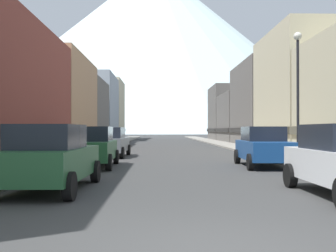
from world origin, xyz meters
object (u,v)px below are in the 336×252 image
at_px(car_left_0, 50,157).
at_px(car_left_1, 92,147).
at_px(car_left_2, 110,142).
at_px(streetlamp_right, 298,77).
at_px(potted_plant_1, 320,150).
at_px(car_right_1, 264,146).

height_order(car_left_0, car_left_1, same).
xyz_separation_m(car_left_0, car_left_2, (-0.00, 13.36, 0.00)).
bearing_deg(streetlamp_right, car_left_1, -179.64).
bearing_deg(car_left_1, potted_plant_1, 8.64).
relative_size(car_left_2, car_right_1, 1.00).
xyz_separation_m(car_left_1, car_right_1, (7.60, 0.05, 0.00)).
height_order(car_left_1, streetlamp_right, streetlamp_right).
relative_size(car_left_0, car_left_2, 1.00).
bearing_deg(car_left_2, streetlamp_right, -35.47).
bearing_deg(car_right_1, car_left_2, 139.34).
xyz_separation_m(car_left_0, potted_plant_1, (10.80, 8.42, -0.23)).
distance_m(car_left_2, streetlamp_right, 11.65).
height_order(car_left_0, car_left_2, same).
bearing_deg(streetlamp_right, potted_plant_1, 43.82).
bearing_deg(car_right_1, potted_plant_1, 26.51).
bearing_deg(car_left_2, potted_plant_1, -24.56).
relative_size(potted_plant_1, streetlamp_right, 0.15).
height_order(car_right_1, streetlamp_right, streetlamp_right).
height_order(potted_plant_1, streetlamp_right, streetlamp_right).
height_order(car_right_1, potted_plant_1, car_right_1).
height_order(car_left_2, potted_plant_1, car_left_2).
bearing_deg(streetlamp_right, car_left_2, 144.53).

